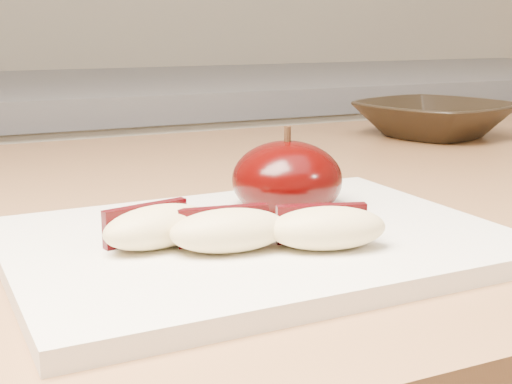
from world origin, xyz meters
name	(u,v)px	position (x,y,z in m)	size (l,w,h in m)	color
back_cabinet	(107,336)	(0.00, 1.20, 0.47)	(2.40, 0.62, 0.94)	silver
cutting_board	(256,242)	(-0.09, 0.35, 0.91)	(0.29, 0.21, 0.01)	silver
apple_half	(287,180)	(-0.05, 0.40, 0.93)	(0.08, 0.08, 0.06)	black
apple_wedge_a	(157,226)	(-0.16, 0.35, 0.92)	(0.07, 0.05, 0.02)	#D3BD85
apple_wedge_b	(228,230)	(-0.12, 0.33, 0.92)	(0.07, 0.04, 0.02)	#D3BD85
apple_wedge_c	(327,228)	(-0.07, 0.31, 0.92)	(0.07, 0.05, 0.02)	#D3BD85
bowl	(434,119)	(0.29, 0.66, 0.92)	(0.17, 0.17, 0.04)	black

